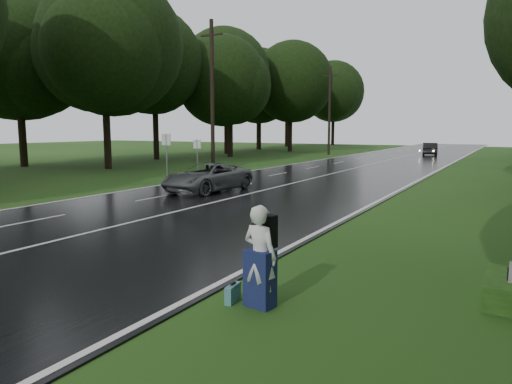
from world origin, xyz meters
The scene contains 14 objects.
ground centered at (0.00, 0.00, 0.00)m, with size 160.00×160.00×0.00m, color #244815.
road centered at (0.00, 20.00, 0.02)m, with size 12.00×140.00×0.04m, color black.
lane_center centered at (0.00, 20.00, 0.04)m, with size 0.12×140.00×0.01m, color silver.
grey_car centered at (-2.16, 10.74, 0.72)m, with size 2.26×4.90×1.36m, color #4C4F51.
far_car centered at (2.17, 47.60, 0.75)m, with size 1.50×4.30×1.42m, color black.
hitchhiker centered at (7.02, -0.71, 0.82)m, with size 0.71×0.66×1.78m.
suitcase centered at (6.50, -0.78, 0.16)m, with size 0.13×0.44×0.31m, color teal.
utility_pole_mid centered at (-8.50, 20.41, 0.00)m, with size 1.80×0.28×10.60m, color black, non-canonical shape.
utility_pole_far centered at (-8.50, 44.14, 0.00)m, with size 1.80×0.28×10.05m, color black, non-canonical shape.
road_sign_a centered at (-7.20, 13.75, 0.00)m, with size 0.65×0.10×2.73m, color white, non-canonical shape.
road_sign_b centered at (-7.20, 16.76, 0.00)m, with size 0.56×0.10×2.33m, color white, non-canonical shape.
tree_left_d centered at (-16.28, 17.75, 0.00)m, with size 10.13×10.13×15.82m, color black, non-canonical shape.
tree_left_e centered at (-16.37, 35.13, 0.00)m, with size 8.53×8.53×13.33m, color black, non-canonical shape.
tree_left_f centered at (-15.71, 48.84, 0.00)m, with size 9.80×9.80×15.31m, color black, non-canonical shape.
Camera 1 is at (10.72, -7.46, 3.05)m, focal length 32.62 mm.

